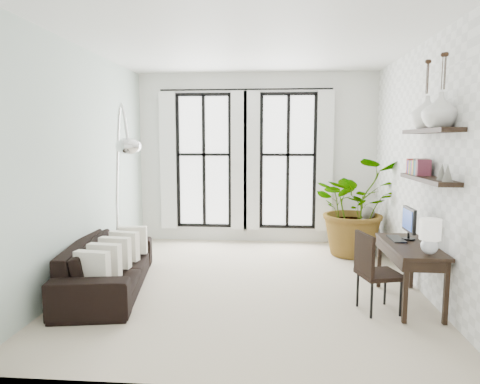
# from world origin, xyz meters

# --- Properties ---
(floor) EXTENTS (5.00, 5.00, 0.00)m
(floor) POSITION_xyz_m (0.00, 0.00, 0.00)
(floor) COLOR beige
(floor) RESTS_ON ground
(ceiling) EXTENTS (5.00, 5.00, 0.00)m
(ceiling) POSITION_xyz_m (0.00, 0.00, 3.20)
(ceiling) COLOR white
(ceiling) RESTS_ON wall_back
(wall_left) EXTENTS (0.00, 5.00, 5.00)m
(wall_left) POSITION_xyz_m (-2.25, 0.00, 1.60)
(wall_left) COLOR #B6CBBF
(wall_left) RESTS_ON floor
(wall_right) EXTENTS (0.00, 5.00, 5.00)m
(wall_right) POSITION_xyz_m (2.25, 0.00, 1.60)
(wall_right) COLOR white
(wall_right) RESTS_ON floor
(wall_back) EXTENTS (4.50, 0.00, 4.50)m
(wall_back) POSITION_xyz_m (0.00, 2.50, 1.60)
(wall_back) COLOR white
(wall_back) RESTS_ON floor
(windows) EXTENTS (3.26, 0.13, 2.65)m
(windows) POSITION_xyz_m (-0.20, 2.43, 1.56)
(windows) COLOR white
(windows) RESTS_ON wall_back
(wall_shelves) EXTENTS (0.25, 1.30, 0.60)m
(wall_shelves) POSITION_xyz_m (2.11, -0.56, 1.73)
(wall_shelves) COLOR black
(wall_shelves) RESTS_ON wall_right
(sofa) EXTENTS (1.23, 2.35, 0.65)m
(sofa) POSITION_xyz_m (-1.80, -0.40, 0.33)
(sofa) COLOR black
(sofa) RESTS_ON floor
(throw_pillows) EXTENTS (0.40, 1.52, 0.40)m
(throw_pillows) POSITION_xyz_m (-1.70, -0.40, 0.50)
(throw_pillows) COLOR white
(throw_pillows) RESTS_ON sofa
(plant) EXTENTS (1.68, 1.52, 1.67)m
(plant) POSITION_xyz_m (1.73, 1.62, 0.83)
(plant) COLOR #2D7228
(plant) RESTS_ON floor
(desk) EXTENTS (0.52, 1.23, 1.12)m
(desk) POSITION_xyz_m (1.95, -0.65, 0.69)
(desk) COLOR black
(desk) RESTS_ON floor
(desk_chair) EXTENTS (0.53, 0.53, 0.91)m
(desk_chair) POSITION_xyz_m (1.47, -0.87, 0.52)
(desk_chair) COLOR black
(desk_chair) RESTS_ON floor
(arc_lamp) EXTENTS (0.74, 0.93, 2.43)m
(arc_lamp) POSITION_xyz_m (-1.70, -0.06, 1.83)
(arc_lamp) COLOR silver
(arc_lamp) RESTS_ON floor
(buddha) EXTENTS (0.46, 0.46, 0.82)m
(buddha) POSITION_xyz_m (1.95, 1.70, 0.35)
(buddha) COLOR slate
(buddha) RESTS_ON floor
(vase_a) EXTENTS (0.37, 0.37, 0.38)m
(vase_a) POSITION_xyz_m (2.11, -0.85, 2.27)
(vase_a) COLOR white
(vase_a) RESTS_ON shelf_upper
(vase_b) EXTENTS (0.37, 0.37, 0.38)m
(vase_b) POSITION_xyz_m (2.11, -0.45, 2.27)
(vase_b) COLOR white
(vase_b) RESTS_ON shelf_upper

